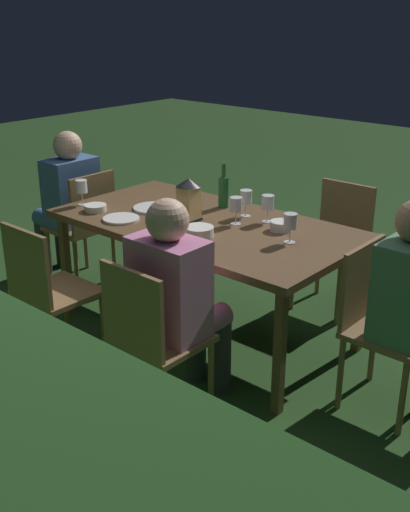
% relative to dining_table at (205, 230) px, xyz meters
% --- Properties ---
extents(ground_plane, '(16.00, 16.00, 0.00)m').
position_rel_dining_table_xyz_m(ground_plane, '(0.00, 0.00, -0.70)').
color(ground_plane, '#26471E').
extents(dining_table, '(1.87, 0.99, 0.75)m').
position_rel_dining_table_xyz_m(dining_table, '(0.00, 0.00, 0.00)').
color(dining_table, brown).
rests_on(dining_table, ground).
extents(chair_side_left_a, '(0.42, 0.40, 0.87)m').
position_rel_dining_table_xyz_m(chair_side_left_a, '(-0.42, -0.89, -0.22)').
color(chair_side_left_a, brown).
rests_on(chair_side_left_a, ground).
extents(chair_head_near, '(0.40, 0.42, 0.87)m').
position_rel_dining_table_xyz_m(chair_head_near, '(-1.19, 0.00, -0.22)').
color(chair_head_near, brown).
rests_on(chair_head_near, ground).
extents(chair_head_far, '(0.40, 0.42, 0.87)m').
position_rel_dining_table_xyz_m(chair_head_far, '(1.19, 0.00, -0.22)').
color(chair_head_far, brown).
rests_on(chair_head_far, ground).
extents(person_in_blue, '(0.48, 0.38, 1.15)m').
position_rel_dining_table_xyz_m(person_in_blue, '(1.38, 0.00, -0.06)').
color(person_in_blue, '#426699').
rests_on(person_in_blue, ground).
extents(chair_side_right_a, '(0.42, 0.40, 0.87)m').
position_rel_dining_table_xyz_m(chair_side_right_a, '(-0.42, 0.89, -0.22)').
color(chair_side_right_a, brown).
rests_on(chair_side_right_a, ground).
extents(person_in_pink, '(0.38, 0.47, 1.15)m').
position_rel_dining_table_xyz_m(person_in_pink, '(-0.42, 0.69, -0.06)').
color(person_in_pink, '#C675A3').
rests_on(person_in_pink, ground).
extents(chair_side_right_b, '(0.42, 0.40, 0.87)m').
position_rel_dining_table_xyz_m(chair_side_right_b, '(0.42, 0.89, -0.22)').
color(chair_side_right_b, brown).
rests_on(chair_side_right_b, ground).
extents(lantern_centerpiece, '(0.15, 0.15, 0.27)m').
position_rel_dining_table_xyz_m(lantern_centerpiece, '(0.09, 0.04, 0.20)').
color(lantern_centerpiece, black).
rests_on(lantern_centerpiece, dining_table).
extents(green_bottle_on_table, '(0.07, 0.07, 0.29)m').
position_rel_dining_table_xyz_m(green_bottle_on_table, '(0.11, -0.31, 0.16)').
color(green_bottle_on_table, '#1E5B2D').
rests_on(green_bottle_on_table, dining_table).
extents(wine_glass_a, '(0.08, 0.08, 0.17)m').
position_rel_dining_table_xyz_m(wine_glass_a, '(-0.29, -0.25, 0.17)').
color(wine_glass_a, silver).
rests_on(wine_glass_a, dining_table).
extents(wine_glass_b, '(0.08, 0.08, 0.17)m').
position_rel_dining_table_xyz_m(wine_glass_b, '(-0.12, -0.25, 0.17)').
color(wine_glass_b, silver).
rests_on(wine_glass_b, dining_table).
extents(wine_glass_c, '(0.08, 0.08, 0.17)m').
position_rel_dining_table_xyz_m(wine_glass_c, '(-0.60, -0.03, 0.17)').
color(wine_glass_c, silver).
rests_on(wine_glass_c, dining_table).
extents(wine_glass_d, '(0.08, 0.08, 0.17)m').
position_rel_dining_table_xyz_m(wine_glass_d, '(0.84, 0.27, 0.17)').
color(wine_glass_d, silver).
rests_on(wine_glass_d, dining_table).
extents(wine_glass_e, '(0.08, 0.08, 0.17)m').
position_rel_dining_table_xyz_m(wine_glass_e, '(-0.17, -0.09, 0.17)').
color(wine_glass_e, silver).
rests_on(wine_glass_e, dining_table).
extents(plate_a, '(0.23, 0.23, 0.01)m').
position_rel_dining_table_xyz_m(plate_a, '(0.41, 0.31, 0.06)').
color(plate_a, white).
rests_on(plate_a, dining_table).
extents(plate_b, '(0.26, 0.26, 0.01)m').
position_rel_dining_table_xyz_m(plate_b, '(0.42, 0.03, 0.06)').
color(plate_b, silver).
rests_on(plate_b, dining_table).
extents(bowl_olives, '(0.13, 0.13, 0.06)m').
position_rel_dining_table_xyz_m(bowl_olives, '(-0.44, -0.17, 0.08)').
color(bowl_olives, silver).
rests_on(bowl_olives, dining_table).
extents(bowl_bread, '(0.17, 0.17, 0.06)m').
position_rel_dining_table_xyz_m(bowl_bread, '(-0.15, 0.22, 0.08)').
color(bowl_bread, silver).
rests_on(bowl_bread, dining_table).
extents(bowl_salad, '(0.14, 0.14, 0.04)m').
position_rel_dining_table_xyz_m(bowl_salad, '(0.67, 0.30, 0.07)').
color(bowl_salad, silver).
rests_on(bowl_salad, dining_table).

